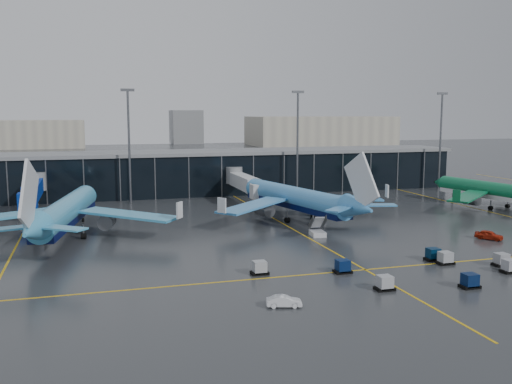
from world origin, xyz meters
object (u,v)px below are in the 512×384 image
object	(u,v)px
airliner_klm_near	(295,185)
service_van_red	(489,235)
airliner_arkefly	(66,196)
service_van_white	(284,301)
airliner_aer_lingus	(493,181)
mobile_airstair	(318,231)
baggage_carts	(419,267)

from	to	relation	value
airliner_klm_near	service_van_red	bearing A→B (deg)	-59.47
airliner_arkefly	service_van_white	size ratio (longest dim) A/B	11.92
airliner_klm_near	airliner_aer_lingus	world-z (taller)	airliner_klm_near
airliner_klm_near	mobile_airstair	xyz separation A→B (m)	(-1.51, -15.06, -5.85)
mobile_airstair	service_van_red	xyz separation A→B (m)	(25.40, -10.34, -0.03)
service_van_white	airliner_aer_lingus	bearing A→B (deg)	-38.86
mobile_airstair	service_van_white	size ratio (longest dim) A/B	0.93
airliner_arkefly	airliner_aer_lingus	size ratio (longest dim) A/B	1.17
airliner_arkefly	airliner_klm_near	bearing A→B (deg)	16.09
mobile_airstair	service_van_red	size ratio (longest dim) A/B	0.80
airliner_klm_near	service_van_red	size ratio (longest dim) A/B	9.98
airliner_aer_lingus	baggage_carts	distance (m)	58.92
airliner_arkefly	service_van_red	distance (m)	68.85
airliner_klm_near	service_van_red	distance (m)	35.37
mobile_airstair	service_van_white	xyz separation A→B (m)	(-16.87, -31.38, -0.16)
airliner_arkefly	mobile_airstair	bearing A→B (deg)	-5.01
mobile_airstair	service_van_red	bearing A→B (deg)	-15.57
mobile_airstair	service_van_white	distance (m)	35.63
baggage_carts	mobile_airstair	size ratio (longest dim) A/B	9.93
airliner_arkefly	airliner_aer_lingus	xyz separation A→B (m)	(86.66, 4.49, -0.97)
airliner_arkefly	mobile_airstair	size ratio (longest dim) A/B	12.85
airliner_arkefly	service_van_red	bearing A→B (deg)	-7.56
airliner_aer_lingus	mobile_airstair	bearing A→B (deg)	-172.45
airliner_klm_near	service_van_white	xyz separation A→B (m)	(-18.38, -46.44, -6.01)
service_van_red	airliner_aer_lingus	bearing A→B (deg)	16.36
baggage_carts	mobile_airstair	bearing A→B (deg)	99.05
airliner_klm_near	baggage_carts	bearing A→B (deg)	-99.30
baggage_carts	service_van_white	world-z (taller)	baggage_carts
airliner_arkefly	airliner_klm_near	xyz separation A→B (m)	(41.22, 3.86, -0.18)
airliner_aer_lingus	service_van_red	bearing A→B (deg)	-140.54
mobile_airstair	airliner_aer_lingus	bearing A→B (deg)	25.07
airliner_aer_lingus	service_van_red	distance (m)	34.18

